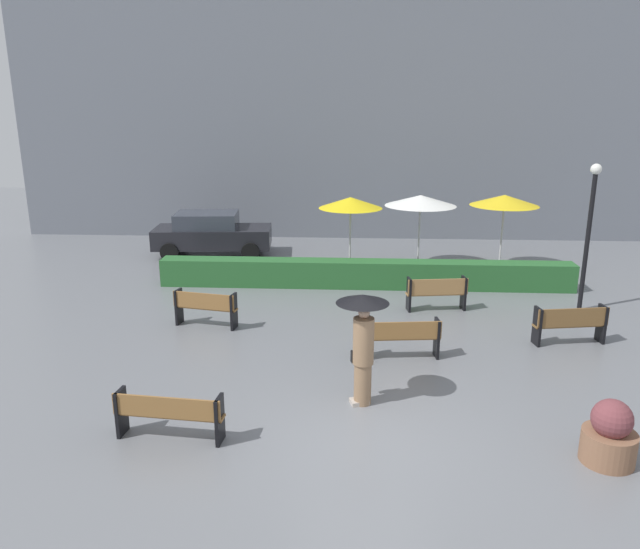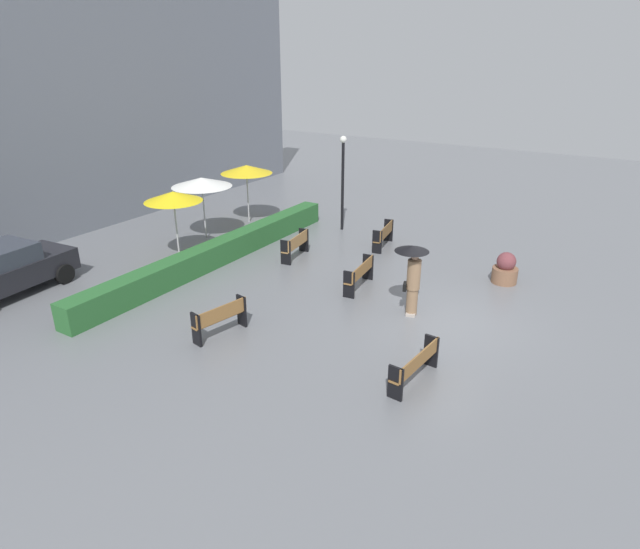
{
  "view_description": "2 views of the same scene",
  "coord_description": "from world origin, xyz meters",
  "px_view_note": "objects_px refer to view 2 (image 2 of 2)",
  "views": [
    {
      "loc": [
        -0.24,
        -9.18,
        5.31
      ],
      "look_at": [
        -0.99,
        4.09,
        1.58
      ],
      "focal_mm": 33.89,
      "sensor_mm": 36.0,
      "label": 1
    },
    {
      "loc": [
        -13.24,
        -4.12,
        7.02
      ],
      "look_at": [
        -1.11,
        3.37,
        1.09
      ],
      "focal_mm": 30.21,
      "sensor_mm": 36.0,
      "label": 2
    }
  ],
  "objects_px": {
    "lamp_post": "(343,173)",
    "parked_car": "(1,270)",
    "planter_pot": "(505,270)",
    "bench_mid_center": "(360,273)",
    "bench_back_row": "(296,244)",
    "bench_far_right": "(384,234)",
    "patio_umbrella_white": "(202,182)",
    "bench_far_left": "(220,317)",
    "patio_umbrella_yellow": "(173,197)",
    "patio_umbrella_yellow_far": "(246,169)",
    "bench_near_left": "(416,364)",
    "pedestrian_with_umbrella": "(412,271)"
  },
  "relations": [
    {
      "from": "lamp_post",
      "to": "parked_car",
      "type": "distance_m",
      "value": 12.71
    },
    {
      "from": "planter_pot",
      "to": "bench_mid_center",
      "type": "bearing_deg",
      "value": 127.52
    },
    {
      "from": "planter_pot",
      "to": "bench_back_row",
      "type": "bearing_deg",
      "value": 103.64
    },
    {
      "from": "bench_mid_center",
      "to": "bench_far_right",
      "type": "relative_size",
      "value": 1.04
    },
    {
      "from": "bench_mid_center",
      "to": "patio_umbrella_white",
      "type": "xyz_separation_m",
      "value": [
        1.15,
        7.62,
        1.78
      ]
    },
    {
      "from": "bench_far_left",
      "to": "bench_far_right",
      "type": "height_order",
      "value": "bench_far_left"
    },
    {
      "from": "bench_far_left",
      "to": "patio_umbrella_yellow",
      "type": "xyz_separation_m",
      "value": [
        3.53,
        5.11,
        1.8
      ]
    },
    {
      "from": "bench_back_row",
      "to": "bench_far_right",
      "type": "distance_m",
      "value": 3.54
    },
    {
      "from": "bench_far_left",
      "to": "patio_umbrella_yellow",
      "type": "relative_size",
      "value": 0.65
    },
    {
      "from": "bench_mid_center",
      "to": "patio_umbrella_yellow_far",
      "type": "distance_m",
      "value": 8.69
    },
    {
      "from": "bench_back_row",
      "to": "parked_car",
      "type": "xyz_separation_m",
      "value": [
        -7.43,
        5.87,
        0.29
      ]
    },
    {
      "from": "bench_back_row",
      "to": "patio_umbrella_white",
      "type": "height_order",
      "value": "patio_umbrella_white"
    },
    {
      "from": "bench_near_left",
      "to": "patio_umbrella_yellow",
      "type": "bearing_deg",
      "value": 74.51
    },
    {
      "from": "pedestrian_with_umbrella",
      "to": "lamp_post",
      "type": "relative_size",
      "value": 0.53
    },
    {
      "from": "patio_umbrella_yellow",
      "to": "patio_umbrella_white",
      "type": "distance_m",
      "value": 2.44
    },
    {
      "from": "pedestrian_with_umbrella",
      "to": "patio_umbrella_white",
      "type": "height_order",
      "value": "patio_umbrella_white"
    },
    {
      "from": "patio_umbrella_white",
      "to": "lamp_post",
      "type": "bearing_deg",
      "value": -46.26
    },
    {
      "from": "bench_far_left",
      "to": "parked_car",
      "type": "bearing_deg",
      "value": 101.79
    },
    {
      "from": "bench_far_left",
      "to": "bench_mid_center",
      "type": "bearing_deg",
      "value": -19.91
    },
    {
      "from": "bench_far_right",
      "to": "parked_car",
      "type": "height_order",
      "value": "parked_car"
    },
    {
      "from": "bench_mid_center",
      "to": "planter_pot",
      "type": "height_order",
      "value": "planter_pot"
    },
    {
      "from": "bench_back_row",
      "to": "pedestrian_with_umbrella",
      "type": "distance_m",
      "value": 5.78
    },
    {
      "from": "bench_far_right",
      "to": "parked_car",
      "type": "distance_m",
      "value": 13.01
    },
    {
      "from": "bench_far_left",
      "to": "lamp_post",
      "type": "height_order",
      "value": "lamp_post"
    },
    {
      "from": "patio_umbrella_white",
      "to": "patio_umbrella_yellow_far",
      "type": "xyz_separation_m",
      "value": [
        2.7,
        -0.05,
        0.04
      ]
    },
    {
      "from": "bench_back_row",
      "to": "lamp_post",
      "type": "xyz_separation_m",
      "value": [
        3.87,
        0.26,
        1.87
      ]
    },
    {
      "from": "bench_mid_center",
      "to": "lamp_post",
      "type": "height_order",
      "value": "lamp_post"
    },
    {
      "from": "patio_umbrella_white",
      "to": "parked_car",
      "type": "bearing_deg",
      "value": 168.43
    },
    {
      "from": "bench_near_left",
      "to": "parked_car",
      "type": "relative_size",
      "value": 0.42
    },
    {
      "from": "bench_far_right",
      "to": "patio_umbrella_yellow",
      "type": "xyz_separation_m",
      "value": [
        -5.1,
        5.76,
        1.81
      ]
    },
    {
      "from": "patio_umbrella_yellow",
      "to": "parked_car",
      "type": "height_order",
      "value": "patio_umbrella_yellow"
    },
    {
      "from": "bench_near_left",
      "to": "bench_mid_center",
      "type": "height_order",
      "value": "bench_mid_center"
    },
    {
      "from": "bench_far_left",
      "to": "bench_near_left",
      "type": "height_order",
      "value": "bench_far_left"
    },
    {
      "from": "bench_mid_center",
      "to": "bench_back_row",
      "type": "relative_size",
      "value": 1.08
    },
    {
      "from": "patio_umbrella_yellow",
      "to": "bench_mid_center",
      "type": "bearing_deg",
      "value": -80.45
    },
    {
      "from": "bench_far_left",
      "to": "patio_umbrella_white",
      "type": "height_order",
      "value": "patio_umbrella_white"
    },
    {
      "from": "pedestrian_with_umbrella",
      "to": "patio_umbrella_yellow",
      "type": "distance_m",
      "value": 8.94
    },
    {
      "from": "lamp_post",
      "to": "patio_umbrella_yellow_far",
      "type": "distance_m",
      "value": 4.23
    },
    {
      "from": "bench_near_left",
      "to": "parked_car",
      "type": "bearing_deg",
      "value": 99.9
    },
    {
      "from": "bench_mid_center",
      "to": "patio_umbrella_yellow_far",
      "type": "bearing_deg",
      "value": 63.04
    },
    {
      "from": "bench_far_left",
      "to": "pedestrian_with_umbrella",
      "type": "xyz_separation_m",
      "value": [
        3.82,
        -3.77,
        0.8
      ]
    },
    {
      "from": "bench_back_row",
      "to": "bench_far_right",
      "type": "relative_size",
      "value": 0.96
    },
    {
      "from": "bench_near_left",
      "to": "patio_umbrella_white",
      "type": "bearing_deg",
      "value": 65.19
    },
    {
      "from": "lamp_post",
      "to": "patio_umbrella_white",
      "type": "distance_m",
      "value": 5.67
    },
    {
      "from": "bench_near_left",
      "to": "pedestrian_with_umbrella",
      "type": "bearing_deg",
      "value": 24.83
    },
    {
      "from": "planter_pot",
      "to": "patio_umbrella_yellow_far",
      "type": "bearing_deg",
      "value": 85.3
    },
    {
      "from": "lamp_post",
      "to": "bench_mid_center",
      "type": "bearing_deg",
      "value": -145.21
    },
    {
      "from": "bench_mid_center",
      "to": "bench_far_right",
      "type": "distance_m",
      "value": 4.09
    },
    {
      "from": "bench_back_row",
      "to": "patio_umbrella_yellow",
      "type": "relative_size",
      "value": 0.65
    },
    {
      "from": "bench_mid_center",
      "to": "parked_car",
      "type": "bearing_deg",
      "value": 124.28
    }
  ]
}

